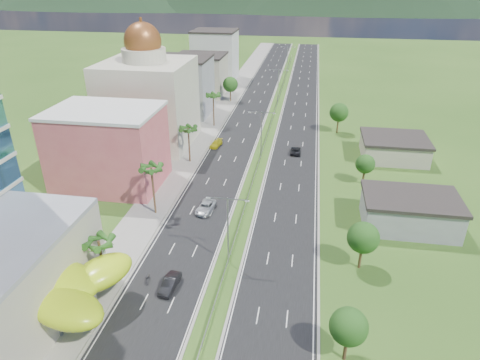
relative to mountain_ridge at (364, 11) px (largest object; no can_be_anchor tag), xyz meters
The scene contains 32 objects.
ground 453.98m from the mountain_ridge, 97.59° to the right, with size 500.00×500.00×0.00m, color #2D5119.
road_left 366.27m from the mountain_ridge, 100.62° to the right, with size 11.00×260.00×0.04m, color black.
road_right 363.81m from the mountain_ridge, 98.30° to the right, with size 11.00×260.00×0.04m, color black.
sidewalk_left 368.14m from the mountain_ridge, 102.07° to the right, with size 7.00×260.00×0.12m, color gray.
median_guardrail 382.74m from the mountain_ridge, 99.02° to the right, with size 0.10×216.06×0.76m.
streetlight_median_b 444.12m from the mountain_ridge, 97.77° to the right, with size 6.04×0.25×11.00m.
streetlight_median_c 404.53m from the mountain_ridge, 98.53° to the right, with size 6.04×0.25×11.00m.
streetlight_median_d 360.10m from the mountain_ridge, 99.59° to the right, with size 6.04×0.25×11.00m.
streetlight_median_e 315.83m from the mountain_ridge, 100.95° to the right, with size 6.04×0.25×11.00m.
lime_canopy 461.02m from the mountain_ridge, 99.99° to the right, with size 18.00×15.00×7.40m.
pink_shophouse 427.23m from the mountain_ridge, 101.89° to the right, with size 20.00×15.00×15.00m, color #CB535B.
domed_building 404.84m from the mountain_ridge, 102.56° to the right, with size 20.00×20.00×28.70m.
midrise_grey 380.17m from the mountain_ridge, 103.23° to the right, with size 16.00×15.00×16.00m, color gray.
midrise_beige 358.77m from the mountain_ridge, 104.04° to the right, with size 16.00×15.00×13.00m, color #BAB499.
midrise_white 336.56m from the mountain_ridge, 104.99° to the right, with size 16.00×15.00×18.00m, color silver.
shed_near 426.21m from the mountain_ridge, 94.31° to the right, with size 15.00×10.00×5.00m, color gray.
shed_far 396.14m from the mountain_ridge, 94.34° to the right, with size 14.00×12.00×4.40m, color #BAB499.
palm_tree_b 454.37m from the mountain_ridge, 99.57° to the right, with size 3.60×3.60×8.10m.
palm_tree_c 434.69m from the mountain_ridge, 100.00° to the right, with size 3.60×3.60×9.60m.
palm_tree_d 412.05m from the mountain_ridge, 100.56° to the right, with size 3.60×3.60×8.60m.
palm_tree_e 387.52m from the mountain_ridge, 101.24° to the right, with size 3.60×3.60×9.40m.
leafy_tree_lfar 362.98m from the mountain_ridge, 102.01° to the right, with size 4.90×4.90×8.05m.
leafy_tree_ra 457.15m from the mountain_ridge, 95.52° to the right, with size 4.20×4.20×6.90m.
leafy_tree_rb 439.95m from the mountain_ridge, 95.35° to the right, with size 4.55×4.55×7.47m.
leafy_tree_rc 411.78m from the mountain_ridge, 95.30° to the right, with size 3.85×3.85×6.33m.
leafy_tree_rd 382.35m from the mountain_ridge, 96.31° to the right, with size 4.90×4.90×8.05m.
mountain_ridge is the anchor object (origin of this frame).
car_dark_left 451.84m from the mountain_ridge, 98.50° to the right, with size 1.68×4.81×1.58m, color black.
car_silver_mid_left 431.07m from the mountain_ridge, 98.92° to the right, with size 2.58×5.59×1.55m, color #B3B6BB.
car_yellow_far_left 401.36m from the mountain_ridge, 100.28° to the right, with size 1.94×4.76×1.38m, color yellow.
car_dark_far_right 399.60m from the mountain_ridge, 97.51° to the right, with size 2.27×4.93×1.37m, color black.
motorcycle 451.51m from the mountain_ridge, 98.95° to the right, with size 0.62×2.04×1.30m, color black.
Camera 1 is at (10.08, -40.41, 39.06)m, focal length 32.00 mm.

